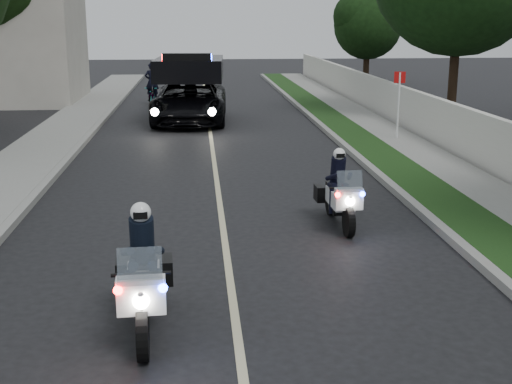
{
  "coord_description": "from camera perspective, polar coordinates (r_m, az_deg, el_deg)",
  "views": [
    {
      "loc": [
        -0.45,
        -7.58,
        3.95
      ],
      "look_at": [
        0.54,
        3.86,
        1.0
      ],
      "focal_mm": 47.82,
      "sensor_mm": 36.0,
      "label": 1
    }
  ],
  "objects": [
    {
      "name": "sidewalk_left",
      "position": [
        18.61,
        -19.63,
        1.55
      ],
      "size": [
        2.0,
        60.0,
        0.16
      ],
      "primitive_type": "cube",
      "color": "gray",
      "rests_on": "ground"
    },
    {
      "name": "bicycle",
      "position": [
        32.25,
        -8.63,
        7.21
      ],
      "size": [
        0.71,
        1.65,
        0.84
      ],
      "primitive_type": "imported",
      "rotation": [
        0.0,
        0.0,
        -0.1
      ],
      "color": "black",
      "rests_on": "ground"
    },
    {
      "name": "grass_verge",
      "position": [
        18.75,
        11.42,
        2.2
      ],
      "size": [
        1.2,
        60.0,
        0.16
      ],
      "primitive_type": "cube",
      "color": "#193814",
      "rests_on": "ground"
    },
    {
      "name": "tree_right_d",
      "position": [
        28.54,
        15.94,
        5.9
      ],
      "size": [
        7.27,
        7.27,
        11.35
      ],
      "primitive_type": null,
      "rotation": [
        0.0,
        0.0,
        -0.07
      ],
      "color": "#173812",
      "rests_on": "ground"
    },
    {
      "name": "tree_right_e",
      "position": [
        42.66,
        9.14,
        8.91
      ],
      "size": [
        4.37,
        4.37,
        6.8
      ],
      "primitive_type": null,
      "rotation": [
        0.0,
        0.0,
        -0.07
      ],
      "color": "black",
      "rests_on": "ground"
    },
    {
      "name": "police_suv",
      "position": [
        26.8,
        -5.51,
        5.87
      ],
      "size": [
        3.03,
        6.03,
        2.87
      ],
      "primitive_type": "imported",
      "rotation": [
        0.0,
        0.0,
        -0.05
      ],
      "color": "black",
      "rests_on": "ground"
    },
    {
      "name": "ground",
      "position": [
        8.56,
        -1.4,
        -13.08
      ],
      "size": [
        120.0,
        120.0,
        0.0
      ],
      "primitive_type": "plane",
      "color": "black",
      "rests_on": "ground"
    },
    {
      "name": "police_moto_right",
      "position": [
        13.48,
        6.93,
        -2.74
      ],
      "size": [
        0.68,
        1.8,
        1.51
      ],
      "primitive_type": null,
      "rotation": [
        0.0,
        0.0,
        0.03
      ],
      "color": "silver",
      "rests_on": "ground"
    },
    {
      "name": "curb_left",
      "position": [
        18.37,
        -16.31,
        1.64
      ],
      "size": [
        0.2,
        60.0,
        0.15
      ],
      "primitive_type": "cube",
      "color": "gray",
      "rests_on": "ground"
    },
    {
      "name": "tree_left_far",
      "position": [
        34.39,
        -20.34,
        6.92
      ],
      "size": [
        8.6,
        8.6,
        12.19
      ],
      "primitive_type": null,
      "rotation": [
        0.0,
        0.0,
        0.2
      ],
      "color": "black",
      "rests_on": "ground"
    },
    {
      "name": "property_wall",
      "position": [
        19.4,
        18.07,
        4.2
      ],
      "size": [
        0.22,
        60.0,
        1.5
      ],
      "primitive_type": "cube",
      "color": "beige",
      "rests_on": "ground"
    },
    {
      "name": "sign_post",
      "position": [
        22.68,
        11.67,
        4.08
      ],
      "size": [
        0.41,
        0.41,
        2.36
      ],
      "primitive_type": null,
      "rotation": [
        0.0,
        0.0,
        -0.11
      ],
      "color": "red",
      "rests_on": "ground"
    },
    {
      "name": "cyclist",
      "position": [
        32.25,
        -8.63,
        7.21
      ],
      "size": [
        0.64,
        0.44,
        1.74
      ],
      "primitive_type": "imported",
      "rotation": [
        0.0,
        0.0,
        3.19
      ],
      "color": "black",
      "rests_on": "ground"
    },
    {
      "name": "police_moto_left",
      "position": [
        9.2,
        -9.24,
        -11.21
      ],
      "size": [
        0.79,
        2.01,
        1.68
      ],
      "primitive_type": null,
      "rotation": [
        0.0,
        0.0,
        0.05
      ],
      "color": "silver",
      "rests_on": "ground"
    },
    {
      "name": "lane_marking",
      "position": [
        18.02,
        -3.41,
        1.74
      ],
      "size": [
        0.12,
        50.0,
        0.01
      ],
      "primitive_type": "cube",
      "color": "#BFB78C",
      "rests_on": "ground"
    },
    {
      "name": "sidewalk_right",
      "position": [
        19.16,
        15.16,
        2.24
      ],
      "size": [
        1.4,
        60.0,
        0.16
      ],
      "primitive_type": "cube",
      "color": "gray",
      "rests_on": "ground"
    },
    {
      "name": "curb_right",
      "position": [
        18.57,
        9.34,
        2.17
      ],
      "size": [
        0.2,
        60.0,
        0.15
      ],
      "primitive_type": "cube",
      "color": "gray",
      "rests_on": "ground"
    }
  ]
}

